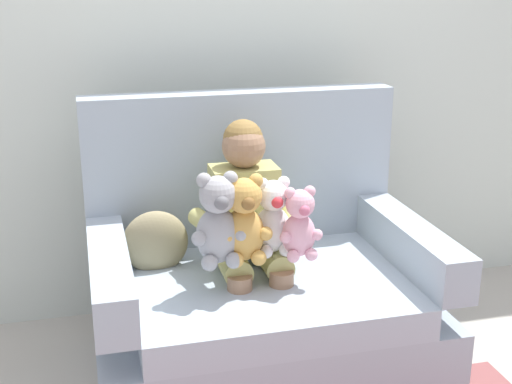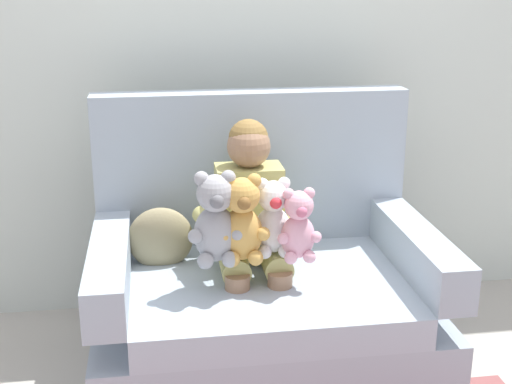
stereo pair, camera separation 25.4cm
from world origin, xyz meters
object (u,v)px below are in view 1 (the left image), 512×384
(plush_white, at_px, (273,218))
(throw_pillow, at_px, (155,242))
(armchair, at_px, (260,295))
(plush_pink, at_px, (300,225))
(plush_grey, at_px, (218,222))
(seated_child, at_px, (248,216))
(plush_honey, at_px, (244,222))

(plush_white, xyz_separation_m, throw_pillow, (-0.42, 0.23, -0.15))
(armchair, height_order, plush_pink, armchair)
(plush_grey, bearing_deg, plush_pink, -20.66)
(throw_pillow, bearing_deg, plush_grey, -54.98)
(seated_child, xyz_separation_m, plush_pink, (0.14, -0.20, 0.03))
(plush_grey, relative_size, plush_pink, 1.26)
(plush_grey, xyz_separation_m, plush_honey, (0.10, -0.00, -0.01))
(armchair, distance_m, plush_white, 0.39)
(plush_white, bearing_deg, plush_honey, -163.67)
(armchair, relative_size, plush_grey, 3.79)
(plush_white, distance_m, plush_pink, 0.11)
(armchair, height_order, plush_white, armchair)
(seated_child, xyz_separation_m, plush_honey, (-0.06, -0.19, 0.05))
(armchair, relative_size, throw_pillow, 5.06)
(armchair, xyz_separation_m, plush_grey, (-0.20, -0.17, 0.39))
(plush_white, xyz_separation_m, plush_honey, (-0.12, -0.05, 0.02))
(throw_pillow, bearing_deg, armchair, -16.11)
(plush_grey, xyz_separation_m, plush_white, (0.22, 0.05, -0.02))
(plush_honey, bearing_deg, plush_white, 23.48)
(plush_grey, distance_m, plush_honey, 0.10)
(plush_white, xyz_separation_m, plush_pink, (0.08, -0.07, -0.01))
(plush_pink, distance_m, plush_honey, 0.21)
(plush_white, relative_size, plush_honey, 0.90)
(seated_child, distance_m, plush_pink, 0.25)
(plush_honey, height_order, throw_pillow, plush_honey)
(armchair, distance_m, plush_honey, 0.43)
(plush_pink, distance_m, throw_pillow, 0.60)
(plush_pink, bearing_deg, armchair, 118.25)
(plush_grey, bearing_deg, seated_child, 32.51)
(seated_child, height_order, plush_white, seated_child)
(armchair, xyz_separation_m, plush_honey, (-0.10, -0.17, 0.38))
(plush_honey, relative_size, throw_pillow, 1.27)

